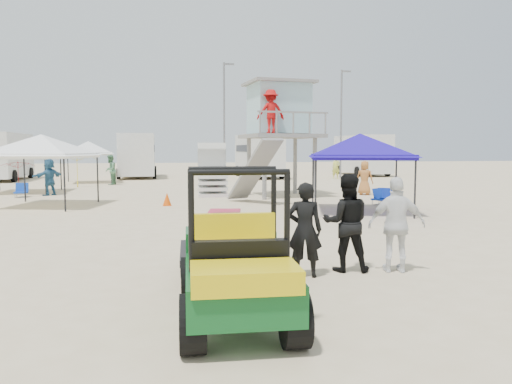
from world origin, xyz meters
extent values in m
plane|color=beige|center=(0.00, 0.00, 0.00)|extent=(140.00, 140.00, 0.00)
cube|color=#0B4A1B|center=(-0.54, -1.01, 0.56)|extent=(1.40, 2.61, 0.45)
cube|color=#D8B90B|center=(-0.54, -1.01, 0.83)|extent=(1.20, 0.78, 0.24)
cylinder|color=black|center=(-1.10, -1.92, 0.33)|extent=(0.32, 0.67, 0.65)
cube|color=black|center=(-0.54, 1.29, 0.44)|extent=(1.30, 1.82, 0.11)
cylinder|color=black|center=(-1.05, 1.29, 0.23)|extent=(0.21, 0.47, 0.46)
imported|color=black|center=(0.96, 0.99, 0.82)|extent=(0.69, 0.56, 1.63)
imported|color=black|center=(1.81, 1.24, 0.88)|extent=(0.99, 0.86, 1.75)
imported|color=white|center=(2.66, 0.99, 0.85)|extent=(1.07, 0.64, 1.70)
cylinder|color=gray|center=(2.86, 13.92, 1.33)|extent=(0.19, 0.19, 2.67)
cube|color=gray|center=(4.03, 15.09, 2.75)|extent=(3.52, 3.52, 0.17)
cube|color=#A0C8CE|center=(4.03, 15.41, 4.00)|extent=(2.67, 2.38, 2.24)
imported|color=#B20F0F|center=(3.18, 14.03, 3.78)|extent=(1.21, 0.70, 1.87)
cylinder|color=black|center=(3.79, 7.52, 0.98)|extent=(0.06, 0.06, 1.97)
pyramid|color=#1E0E9B|center=(5.33, 9.06, 2.72)|extent=(4.02, 4.02, 0.80)
cube|color=#1E0E9B|center=(5.33, 9.06, 1.92)|extent=(4.02, 4.02, 0.18)
pyramid|color=white|center=(-5.80, 12.99, 2.73)|extent=(3.95, 3.95, 0.80)
cube|color=white|center=(-5.80, 12.99, 1.93)|extent=(3.95, 3.95, 0.18)
pyramid|color=white|center=(-8.19, 19.41, 2.56)|extent=(3.40, 3.40, 0.80)
cube|color=white|center=(-8.19, 19.41, 1.76)|extent=(3.40, 3.40, 0.18)
cylinder|color=black|center=(-7.21, 24.92, 0.96)|extent=(0.06, 0.06, 1.91)
pyramid|color=white|center=(-5.84, 26.29, 2.66)|extent=(3.15, 3.15, 0.80)
cube|color=white|center=(-5.84, 26.29, 1.86)|extent=(3.15, 3.15, 0.18)
imported|color=red|center=(-8.48, 19.93, 0.80)|extent=(2.28, 2.30, 1.60)
imported|color=yellow|center=(-5.96, 22.40, 0.98)|extent=(2.68, 2.71, 1.97)
cone|color=#DC4A06|center=(-1.17, 12.27, 0.25)|extent=(0.34, 0.34, 0.50)
cube|color=#0F3BAA|center=(-7.59, 16.88, 0.22)|extent=(0.57, 0.54, 0.06)
cube|color=#0F3BAA|center=(-7.59, 17.12, 0.42)|extent=(0.55, 0.21, 0.44)
cylinder|color=#B2B2B7|center=(-7.81, 16.68, 0.10)|extent=(0.03, 0.03, 0.20)
cube|color=#1039B7|center=(7.00, 10.93, 0.22)|extent=(0.72, 0.70, 0.06)
cube|color=#1039B7|center=(7.00, 11.17, 0.42)|extent=(0.55, 0.42, 0.44)
cylinder|color=#B2B2B7|center=(6.78, 10.73, 0.10)|extent=(0.03, 0.03, 0.20)
cube|color=#0E2B9B|center=(7.33, 10.99, 0.22)|extent=(0.73, 0.71, 0.06)
cube|color=#0E2B9B|center=(7.33, 11.23, 0.42)|extent=(0.55, 0.44, 0.44)
cylinder|color=#B2B2B7|center=(7.11, 10.79, 0.10)|extent=(0.03, 0.03, 0.20)
cube|color=silver|center=(-12.00, 30.00, 1.75)|extent=(2.50, 6.80, 3.00)
cube|color=black|center=(-12.00, 30.00, 2.20)|extent=(2.54, 5.44, 0.50)
cube|color=silver|center=(-3.00, 31.50, 1.75)|extent=(2.50, 6.50, 3.00)
cube|color=black|center=(-3.00, 31.50, 2.20)|extent=(2.54, 5.20, 0.50)
cylinder|color=black|center=(-4.25, 29.42, 0.40)|extent=(0.25, 0.80, 0.80)
cube|color=silver|center=(6.00, 30.00, 1.75)|extent=(2.50, 7.00, 3.00)
cube|color=black|center=(6.00, 30.00, 2.20)|extent=(2.54, 5.60, 0.50)
cylinder|color=black|center=(4.75, 27.76, 0.40)|extent=(0.25, 0.80, 0.80)
cube|color=silver|center=(15.00, 31.50, 1.75)|extent=(2.50, 6.60, 3.00)
cube|color=black|center=(15.00, 31.50, 2.20)|extent=(2.54, 5.28, 0.50)
cylinder|color=black|center=(13.75, 29.39, 0.40)|extent=(0.25, 0.80, 0.80)
cylinder|color=slate|center=(3.00, 27.00, 4.00)|extent=(0.14, 0.14, 8.00)
cylinder|color=slate|center=(12.00, 28.50, 4.00)|extent=(0.14, 0.14, 8.00)
imported|color=#B06B32|center=(8.11, 15.02, 0.81)|extent=(0.94, 0.87, 1.62)
imported|color=#2E638B|center=(-6.51, 17.63, 0.86)|extent=(1.37, 1.59, 1.73)
imported|color=#528960|center=(-4.33, 24.12, 0.91)|extent=(0.91, 1.04, 1.82)
imported|color=#C3CA4B|center=(11.19, 27.26, 0.81)|extent=(0.61, 0.42, 1.62)
camera|label=1|loc=(-1.49, -7.13, 2.21)|focal=35.00mm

